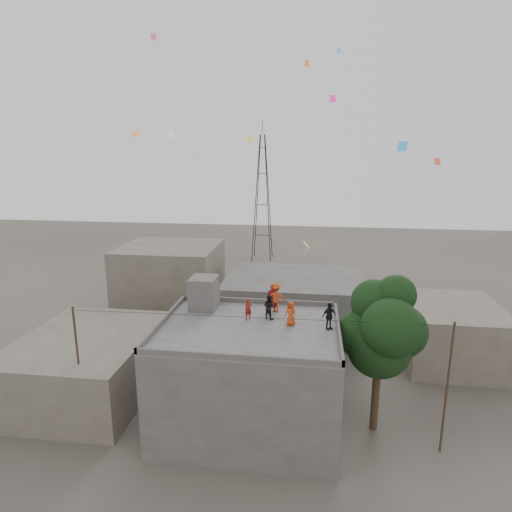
{
  "coord_description": "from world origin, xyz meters",
  "views": [
    {
      "loc": [
        3.33,
        -21.95,
        15.59
      ],
      "look_at": [
        0.08,
        2.4,
        9.61
      ],
      "focal_mm": 30.0,
      "sensor_mm": 36.0,
      "label": 1
    }
  ],
  "objects": [
    {
      "name": "main_building",
      "position": [
        0.0,
        0.0,
        3.05
      ],
      "size": [
        10.0,
        8.0,
        6.1
      ],
      "color": "#4B4846",
      "rests_on": "ground"
    },
    {
      "name": "parapet",
      "position": [
        0.0,
        0.0,
        6.25
      ],
      "size": [
        10.0,
        8.0,
        0.3
      ],
      "color": "#4B4846",
      "rests_on": "main_building"
    },
    {
      "name": "utility_line",
      "position": [
        0.5,
        -1.25,
        3.83
      ],
      "size": [
        20.12,
        0.62,
        7.4
      ],
      "color": "black",
      "rests_on": "ground"
    },
    {
      "name": "kites",
      "position": [
        1.59,
        7.24,
        16.66
      ],
      "size": [
        19.18,
        13.86,
        12.86
      ],
      "color": "#ED4B19",
      "rests_on": "ground"
    },
    {
      "name": "transmission_tower",
      "position": [
        -4.0,
        40.0,
        9.07
      ],
      "size": [
        2.97,
        2.97,
        20.01
      ],
      "color": "black",
      "rests_on": "ground"
    },
    {
      "name": "person_dark_child",
      "position": [
        0.97,
        1.42,
        6.82
      ],
      "size": [
        0.88,
        0.83,
        1.44
      ],
      "primitive_type": "imported",
      "rotation": [
        0.0,
        0.0,
        2.61
      ],
      "color": "black",
      "rests_on": "main_building"
    },
    {
      "name": "stair_head_box",
      "position": [
        -3.2,
        2.6,
        7.1
      ],
      "size": [
        1.6,
        1.8,
        2.0
      ],
      "primitive_type": "cube",
      "color": "#4B4846",
      "rests_on": "main_building"
    },
    {
      "name": "neighbor_east",
      "position": [
        14.0,
        10.0,
        2.2
      ],
      "size": [
        7.0,
        8.0,
        4.4
      ],
      "primitive_type": "cube",
      "color": "#5A5347",
      "rests_on": "ground"
    },
    {
      "name": "neighbor_northwest",
      "position": [
        -10.0,
        16.0,
        3.5
      ],
      "size": [
        9.0,
        8.0,
        7.0
      ],
      "primitive_type": "cube",
      "color": "#5A5347",
      "rests_on": "ground"
    },
    {
      "name": "person_dark_adult",
      "position": [
        4.4,
        0.32,
        6.86
      ],
      "size": [
        0.94,
        0.8,
        1.51
      ],
      "primitive_type": "imported",
      "rotation": [
        0.0,
        0.0,
        0.59
      ],
      "color": "black",
      "rests_on": "main_building"
    },
    {
      "name": "neighbor_west",
      "position": [
        -11.0,
        2.0,
        2.0
      ],
      "size": [
        8.0,
        10.0,
        4.0
      ],
      "primitive_type": "cube",
      "color": "#5A5347",
      "rests_on": "ground"
    },
    {
      "name": "ground",
      "position": [
        0.0,
        0.0,
        0.0
      ],
      "size": [
        140.0,
        140.0,
        0.0
      ],
      "primitive_type": "plane",
      "color": "#433E37",
      "rests_on": "ground"
    },
    {
      "name": "person_red_child",
      "position": [
        -0.2,
        1.15,
        6.73
      ],
      "size": [
        0.55,
        0.51,
        1.25
      ],
      "primitive_type": "imported",
      "rotation": [
        0.0,
        0.0,
        0.61
      ],
      "color": "maroon",
      "rests_on": "main_building"
    },
    {
      "name": "tree",
      "position": [
        7.37,
        0.6,
        6.1
      ],
      "size": [
        4.9,
        4.6,
        9.1
      ],
      "color": "black",
      "rests_on": "ground"
    },
    {
      "name": "neighbor_north",
      "position": [
        2.0,
        14.0,
        2.5
      ],
      "size": [
        12.0,
        9.0,
        5.0
      ],
      "primitive_type": "cube",
      "color": "#4B4846",
      "rests_on": "ground"
    },
    {
      "name": "person_red_adult",
      "position": [
        1.07,
        2.61,
        6.96
      ],
      "size": [
        0.66,
        0.47,
        1.72
      ],
      "primitive_type": "imported",
      "rotation": [
        0.0,
        0.0,
        3.05
      ],
      "color": "maroon",
      "rests_on": "main_building"
    },
    {
      "name": "person_orange_child",
      "position": [
        2.29,
        0.63,
        6.8
      ],
      "size": [
        0.81,
        0.7,
        1.4
      ],
      "primitive_type": "imported",
      "rotation": [
        0.0,
        0.0,
        -0.47
      ],
      "color": "#C14316",
      "rests_on": "main_building"
    },
    {
      "name": "person_orange_adult",
      "position": [
        1.26,
        2.64,
        7.0
      ],
      "size": [
        1.25,
        0.82,
        1.81
      ],
      "primitive_type": "imported",
      "rotation": [
        0.0,
        0.0,
        -3.01
      ],
      "color": "#BE4215",
      "rests_on": "main_building"
    }
  ]
}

